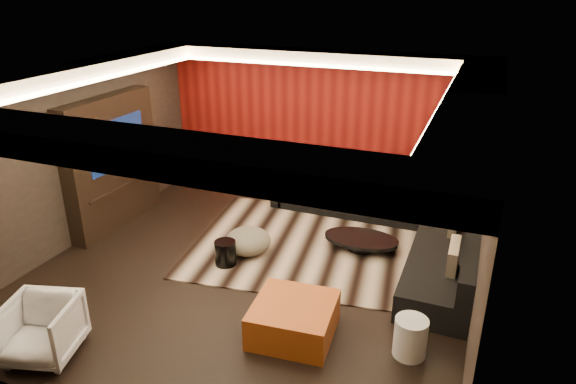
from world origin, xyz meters
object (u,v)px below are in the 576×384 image
at_px(white_side_table, 410,337).
at_px(orange_ottoman, 294,319).
at_px(drum_stool, 225,253).
at_px(sectional_sofa, 398,221).
at_px(armchair, 41,329).
at_px(coffee_table, 361,243).

bearing_deg(white_side_table, orange_ottoman, -173.97).
distance_m(drum_stool, sectional_sofa, 2.88).
bearing_deg(drum_stool, armchair, -110.97).
xyz_separation_m(drum_stool, armchair, (-0.95, -2.49, 0.14)).
height_order(drum_stool, armchair, armchair).
bearing_deg(sectional_sofa, white_side_table, -76.91).
bearing_deg(drum_stool, orange_ottoman, -36.48).
bearing_deg(coffee_table, sectional_sofa, 56.95).
height_order(orange_ottoman, sectional_sofa, sectional_sofa).
bearing_deg(sectional_sofa, drum_stool, -139.23).
bearing_deg(coffee_table, drum_stool, -145.35).
height_order(coffee_table, drum_stool, drum_stool).
relative_size(orange_ottoman, sectional_sofa, 0.26).
bearing_deg(armchair, sectional_sofa, 38.20).
relative_size(coffee_table, white_side_table, 2.50).
height_order(drum_stool, orange_ottoman, orange_ottoman).
distance_m(white_side_table, armchair, 4.09).
distance_m(drum_stool, orange_ottoman, 1.87).
bearing_deg(white_side_table, sectional_sofa, 103.09).
distance_m(white_side_table, sectional_sofa, 2.92).
xyz_separation_m(coffee_table, white_side_table, (1.10, -2.17, 0.11)).
bearing_deg(orange_ottoman, sectional_sofa, 77.26).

